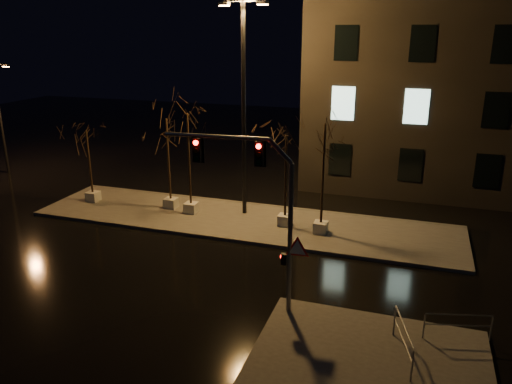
% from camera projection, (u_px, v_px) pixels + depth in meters
% --- Properties ---
extents(ground, '(90.00, 90.00, 0.00)m').
position_uv_depth(ground, '(193.00, 273.00, 20.47)').
color(ground, black).
rests_on(ground, ground).
extents(median, '(22.00, 5.00, 0.15)m').
position_uv_depth(median, '(242.00, 221.00, 25.86)').
color(median, '#47443F').
rests_on(median, ground).
extents(sidewalk_corner, '(7.00, 5.00, 0.15)m').
position_uv_depth(sidewalk_corner, '(370.00, 358.00, 15.06)').
color(sidewalk_corner, '#47443F').
rests_on(sidewalk_corner, ground).
extents(tree_0, '(1.80, 1.80, 4.21)m').
position_uv_depth(tree_0, '(88.00, 146.00, 27.58)').
color(tree_0, '#B6B6AA').
rests_on(tree_0, median).
extents(tree_1, '(1.80, 1.80, 5.07)m').
position_uv_depth(tree_1, '(167.00, 139.00, 26.30)').
color(tree_1, '#B6B6AA').
rests_on(tree_1, median).
extents(tree_2, '(1.80, 1.80, 5.50)m').
position_uv_depth(tree_2, '(188.00, 136.00, 25.48)').
color(tree_2, '#B6B6AA').
rests_on(tree_2, median).
extents(tree_3, '(1.80, 1.80, 4.72)m').
position_uv_depth(tree_3, '(286.00, 156.00, 23.95)').
color(tree_3, '#B6B6AA').
rests_on(tree_3, median).
extents(tree_4, '(1.80, 1.80, 5.46)m').
position_uv_depth(tree_4, '(324.00, 149.00, 22.85)').
color(tree_4, '#B6B6AA').
rests_on(tree_4, median).
extents(traffic_signal_mast, '(5.02, 0.42, 6.13)m').
position_uv_depth(traffic_signal_mast, '(261.00, 200.00, 16.48)').
color(traffic_signal_mast, slate).
rests_on(traffic_signal_mast, sidewalk_corner).
extents(streetlight_main, '(2.67, 0.85, 10.71)m').
position_uv_depth(streetlight_main, '(244.00, 97.00, 24.82)').
color(streetlight_main, black).
rests_on(streetlight_main, median).
extents(streetlight_far, '(1.46, 0.25, 7.44)m').
position_uv_depth(streetlight_far, '(1.00, 114.00, 33.45)').
color(streetlight_far, black).
rests_on(streetlight_far, ground).
extents(guard_rail_a, '(2.06, 0.56, 0.91)m').
position_uv_depth(guard_rail_a, '(458.00, 323.00, 15.67)').
color(guard_rail_a, slate).
rests_on(guard_rail_a, sidewalk_corner).
extents(guard_rail_b, '(0.66, 2.21, 1.08)m').
position_uv_depth(guard_rail_b, '(403.00, 336.00, 14.81)').
color(guard_rail_b, slate).
rests_on(guard_rail_b, sidewalk_corner).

